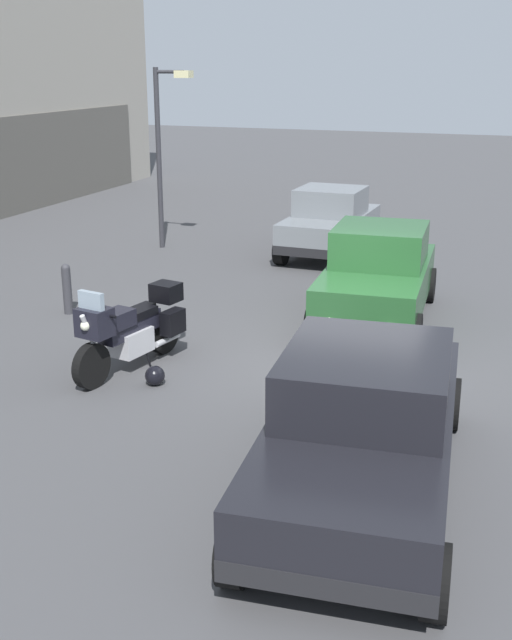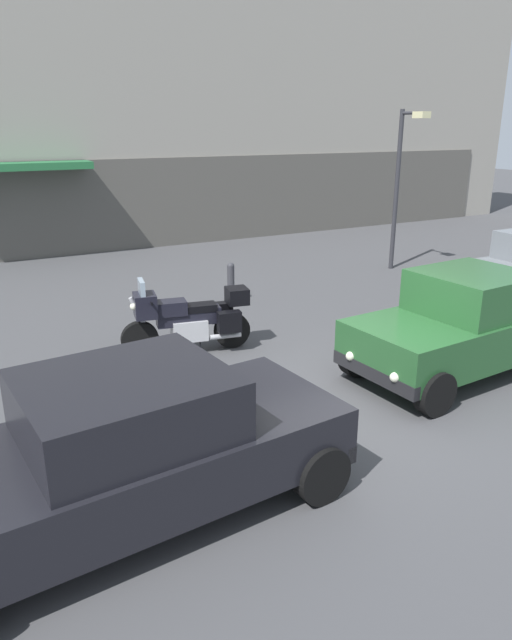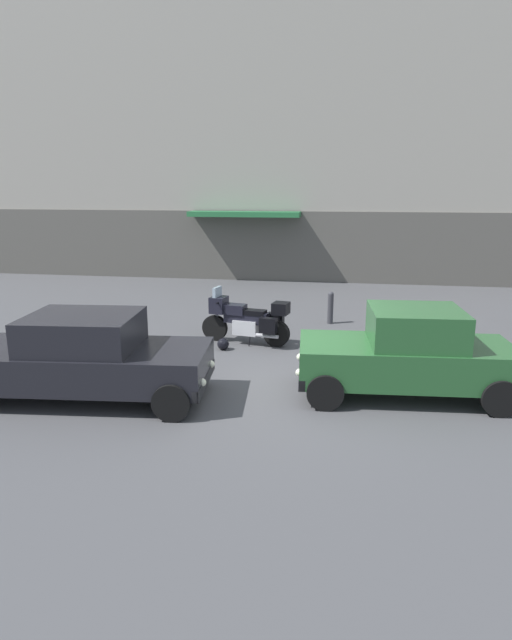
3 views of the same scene
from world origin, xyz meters
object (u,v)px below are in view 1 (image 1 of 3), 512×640
Objects in this scene: car_hatchback_near at (378,275)px; car_compact_side at (330,222)px; motorcycle at (131,328)px; streetlamp_curbside at (164,139)px; bollard_curbside at (67,287)px; car_sedan_far at (364,423)px; helmet at (155,376)px.

car_compact_side is (4.42, 2.05, -0.04)m from car_hatchback_near.
streetlamp_curbside is (7.28, 3.04, 1.96)m from motorcycle.
car_compact_side is at bearing -28.09° from bollard_curbside.
motorcycle is 0.64× the size of car_compact_side.
car_sedan_far is 10.64m from car_compact_side.
helmet is 3.85m from car_sedan_far.
streetlamp_curbside reaches higher than car_hatchback_near.
car_compact_side is at bearing -175.29° from motorcycle.
car_compact_side is 3.84× the size of bollard_curbside.
helmet is 8.90m from streetlamp_curbside.
helmet is 3.84m from bollard_curbside.
helmet is at bearing -154.78° from streetlamp_curbside.
streetlamp_curbside is at bearing 7.22° from bollard_curbside.
car_sedan_far is at bearing -161.86° from car_compact_side.
bollard_curbside is at bearing 50.95° from car_sedan_far.
car_sedan_far reaches higher than helmet.
car_hatchback_near is (3.49, -2.87, 0.19)m from motorcycle.
streetlamp_curbside is (3.80, 5.91, 1.77)m from car_hatchback_near.
car_compact_side is (8.37, -0.21, 0.63)m from helmet.
car_hatchback_near is at bearing -73.63° from bollard_curbside.
car_hatchback_near is at bearing -154.11° from car_compact_side.
streetlamp_curbside reaches higher than car_sedan_far.
motorcycle is 8.13m from streetlamp_curbside.
car_compact_side is at bearing -159.25° from car_hatchback_near.
car_hatchback_near reaches higher than helmet.
bollard_curbside is (4.21, 6.32, -0.30)m from car_sedan_far.
car_hatchback_near is (3.94, -2.26, 0.67)m from helmet.
streetlamp_curbside is at bearing 25.22° from helmet.
motorcycle is at bearing -129.54° from bollard_curbside.
car_compact_side is at bearing -80.78° from streetlamp_curbside.
bollard_curbside is at bearing 50.99° from helmet.
car_compact_side reaches higher than bollard_curbside.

